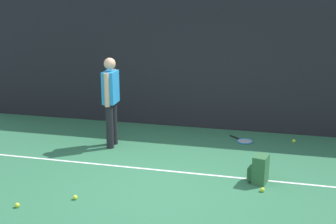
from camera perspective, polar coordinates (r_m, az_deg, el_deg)
ground_plane at (r=7.18m, az=-0.80°, el=-8.53°), size 12.00×12.00×0.00m
back_fence at (r=9.63m, az=3.85°, el=6.14°), size 10.00×0.10×2.80m
court_line at (r=7.51m, az=-0.06°, el=-7.45°), size 9.00×0.05×0.00m
tennis_player at (r=8.51m, az=-7.24°, el=1.92°), size 0.24×0.53×1.70m
tennis_racket at (r=9.07m, az=9.57°, el=-3.62°), size 0.57×0.55×0.03m
backpack at (r=7.14m, az=11.48°, el=-7.14°), size 0.33×0.33×0.44m
tennis_ball_near_player at (r=6.65m, az=-11.66°, el=-10.52°), size 0.07×0.07×0.07m
tennis_ball_by_fence at (r=6.63m, az=-18.52°, el=-11.10°), size 0.07×0.07×0.07m
tennis_ball_mid_court at (r=9.21m, az=15.61°, el=-3.55°), size 0.07×0.07×0.07m
tennis_ball_far_left at (r=6.90m, az=11.83°, el=-9.59°), size 0.07×0.07×0.07m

